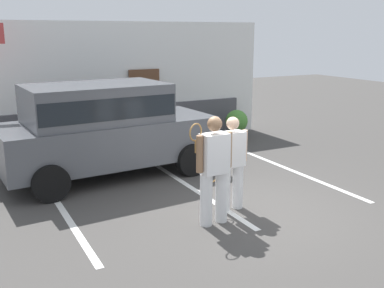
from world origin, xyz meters
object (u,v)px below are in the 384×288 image
Objects in this scene: tennis_player_man at (214,169)px; potted_plant_by_porch at (237,123)px; parked_suv at (104,125)px; tennis_player_woman at (232,163)px.

tennis_player_man is 6.26m from potted_plant_by_porch.
parked_suv reaches higher than tennis_player_man.
parked_suv is at bearing -159.69° from potted_plant_by_porch.
parked_suv is 2.59× the size of tennis_player_man.
tennis_player_man is at bearing -79.73° from parked_suv.
tennis_player_man is 2.07× the size of potted_plant_by_porch.
tennis_player_woman is 1.93× the size of potted_plant_by_porch.
tennis_player_woman is 5.60m from potted_plant_by_porch.
potted_plant_by_porch is (3.72, 5.02, -0.46)m from tennis_player_man.
parked_suv reaches higher than potted_plant_by_porch.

